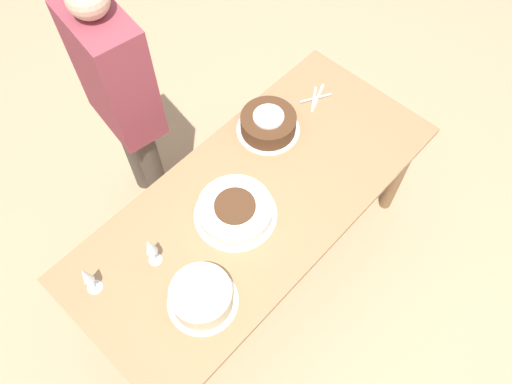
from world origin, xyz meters
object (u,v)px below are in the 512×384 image
(cake_front_chocolate, at_px, (268,123))
(cake_center_white, at_px, (235,210))
(wine_glass_near, at_px, (86,276))
(person_cutting, at_px, (120,93))
(wine_glass_far, at_px, (150,247))
(cake_back_decorated, at_px, (202,297))

(cake_front_chocolate, bearing_deg, cake_center_white, 25.24)
(wine_glass_near, bearing_deg, person_cutting, -138.50)
(cake_center_white, xyz_separation_m, wine_glass_far, (0.38, -0.10, 0.10))
(wine_glass_near, height_order, person_cutting, person_cutting)
(cake_back_decorated, distance_m, person_cutting, 1.04)
(cake_front_chocolate, bearing_deg, cake_back_decorated, 25.44)
(cake_center_white, bearing_deg, cake_front_chocolate, -154.76)
(cake_back_decorated, bearing_deg, cake_front_chocolate, -154.56)
(cake_back_decorated, bearing_deg, wine_glass_far, -87.65)
(cake_center_white, height_order, wine_glass_far, wine_glass_far)
(wine_glass_far, bearing_deg, cake_center_white, 166.03)
(cake_front_chocolate, relative_size, wine_glass_far, 1.59)
(cake_center_white, height_order, wine_glass_near, wine_glass_near)
(cake_center_white, relative_size, wine_glass_far, 1.89)
(cake_center_white, xyz_separation_m, wine_glass_near, (0.63, -0.18, 0.09))
(wine_glass_far, height_order, person_cutting, person_cutting)
(cake_front_chocolate, distance_m, wine_glass_near, 1.08)
(cake_front_chocolate, height_order, wine_glass_near, wine_glass_near)
(wine_glass_far, xyz_separation_m, person_cutting, (-0.41, -0.67, 0.04))
(wine_glass_near, bearing_deg, cake_back_decorated, 125.44)
(wine_glass_far, bearing_deg, cake_front_chocolate, -172.14)
(cake_center_white, xyz_separation_m, cake_back_decorated, (0.37, 0.18, 0.02))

